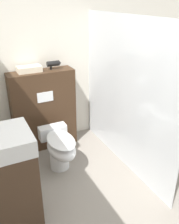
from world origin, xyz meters
name	(u,v)px	position (x,y,z in m)	size (l,w,h in m)	color
wall_back	(48,60)	(0.00, 2.15, 1.25)	(8.00, 0.06, 2.50)	silver
partition_panel	(44,110)	(-0.18, 1.96, 0.58)	(0.90, 0.29, 1.16)	#3D2819
shower_glass	(125,96)	(0.63, 1.12, 0.95)	(0.04, 2.01, 1.90)	silver
toilet	(60,148)	(-0.19, 1.31, 0.32)	(0.37, 0.67, 0.51)	white
sink_vanity	(1,184)	(-0.97, 0.69, 0.52)	(0.64, 0.50, 1.16)	#473323
hair_drier	(54,64)	(0.02, 1.97, 1.24)	(0.20, 0.07, 0.12)	black
folded_towel	(29,69)	(-0.32, 1.98, 1.20)	(0.32, 0.18, 0.08)	beige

